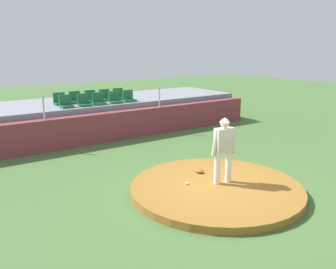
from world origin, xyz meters
The scene contains 19 objects.
ground_plane centered at (0.00, 0.00, 0.00)m, with size 60.00×60.00×0.00m, color #466A34.
pitchers_mound centered at (0.00, 0.00, 0.10)m, with size 4.46×4.46×0.19m, color olive.
pitcher centered at (0.24, 0.02, 1.21)m, with size 0.71×0.34×1.76m.
baseball centered at (-0.62, 0.44, 0.23)m, with size 0.07×0.07×0.07m, color white.
fielding_glove centered at (0.23, 0.95, 0.25)m, with size 0.30×0.20×0.11m, color brown.
brick_barrier centered at (0.00, 6.27, 0.58)m, with size 14.46×0.40×1.16m, color brown.
fence_post_left centered at (-2.54, 6.27, 1.60)m, with size 0.06×0.06×0.87m, color silver.
fence_post_right centered at (2.38, 6.27, 1.60)m, with size 0.06×0.06×0.87m, color silver.
bleacher_platform centered at (0.00, 8.56, 0.68)m, with size 14.42×3.73×1.36m, color gray.
stadium_chair_0 centered at (-1.41, 7.24, 1.52)m, with size 0.48×0.44×0.50m.
stadium_chair_1 centered at (-0.67, 7.21, 1.52)m, with size 0.48×0.44×0.50m.
stadium_chair_2 centered at (-0.03, 7.22, 1.52)m, with size 0.48×0.44×0.50m.
stadium_chair_3 centered at (0.71, 7.21, 1.52)m, with size 0.48×0.44×0.50m.
stadium_chair_4 centered at (1.40, 7.24, 1.52)m, with size 0.48×0.44×0.50m.
stadium_chair_5 centered at (-1.38, 8.10, 1.52)m, with size 0.48×0.44×0.50m.
stadium_chair_6 centered at (-0.69, 8.14, 1.52)m, with size 0.48×0.44×0.50m.
stadium_chair_7 centered at (0.01, 8.13, 1.52)m, with size 0.48×0.44×0.50m.
stadium_chair_8 centered at (0.67, 8.10, 1.52)m, with size 0.48×0.44×0.50m.
stadium_chair_9 centered at (1.37, 8.14, 1.52)m, with size 0.48×0.44×0.50m.
Camera 1 is at (-5.84, -6.21, 3.65)m, focal length 37.07 mm.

